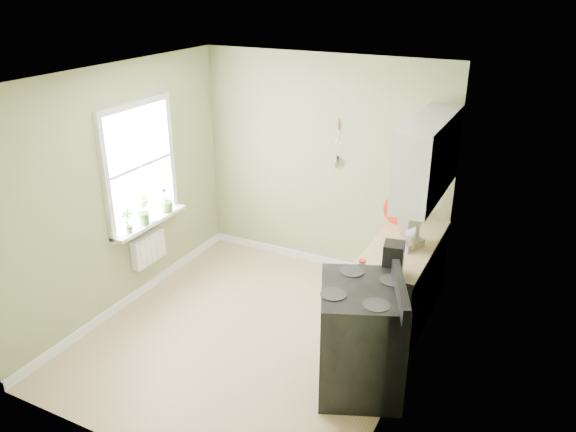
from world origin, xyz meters
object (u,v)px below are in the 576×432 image
at_px(stove, 361,337).
at_px(kettle, 400,210).
at_px(stand_mixer, 410,232).
at_px(coffee_maker, 393,260).

bearing_deg(stove, kettle, 96.84).
bearing_deg(kettle, stove, -83.16).
bearing_deg(stand_mixer, kettle, 113.53).
xyz_separation_m(stove, kettle, (-0.23, 1.91, 0.48)).
height_order(stand_mixer, kettle, stand_mixer).
height_order(stove, stand_mixer, stand_mixer).
bearing_deg(stand_mixer, stove, -93.52).
bearing_deg(stand_mixer, coffee_maker, -88.65).
relative_size(stove, kettle, 5.96).
relative_size(stove, coffee_maker, 3.57).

